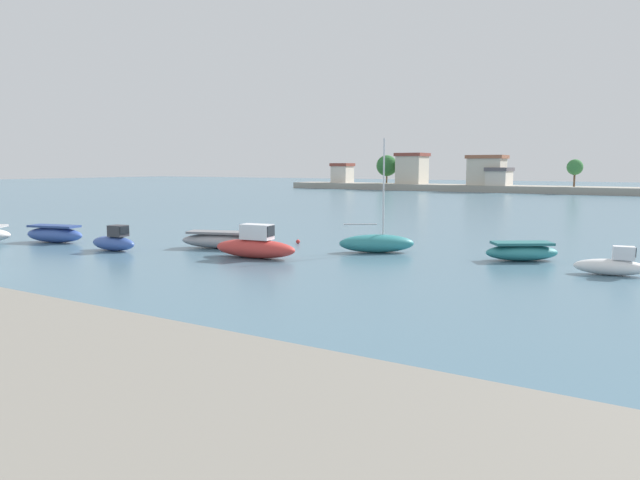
# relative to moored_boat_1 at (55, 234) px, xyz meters

# --- Properties ---
(moored_boat_1) EXTENTS (4.64, 2.51, 1.19)m
(moored_boat_1) POSITION_rel_moored_boat_1_xyz_m (0.00, 0.00, 0.00)
(moored_boat_1) COLOR #3856A8
(moored_boat_1) RESTS_ON ground
(moored_boat_2) EXTENTS (3.37, 1.44, 1.59)m
(moored_boat_2) POSITION_rel_moored_boat_1_xyz_m (6.76, -0.49, 0.00)
(moored_boat_2) COLOR #3856A8
(moored_boat_2) RESTS_ON ground
(moored_boat_3) EXTENTS (5.53, 3.25, 1.08)m
(moored_boat_3) POSITION_rel_moored_boat_1_xyz_m (11.60, 3.87, -0.05)
(moored_boat_3) COLOR #9E9EA3
(moored_boat_3) RESTS_ON ground
(moored_boat_4) EXTENTS (5.21, 2.32, 1.92)m
(moored_boat_4) POSITION_rel_moored_boat_1_xyz_m (15.91, 1.91, 0.10)
(moored_boat_4) COLOR #C63833
(moored_boat_4) RESTS_ON ground
(moored_boat_5) EXTENTS (4.56, 3.68, 6.84)m
(moored_boat_5) POSITION_rel_moored_boat_1_xyz_m (20.78, 7.49, 0.00)
(moored_boat_5) COLOR teal
(moored_boat_5) RESTS_ON ground
(moored_boat_6) EXTENTS (4.20, 3.56, 1.04)m
(moored_boat_6) POSITION_rel_moored_boat_1_xyz_m (28.98, 9.00, -0.08)
(moored_boat_6) COLOR teal
(moored_boat_6) RESTS_ON ground
(moored_boat_7) EXTENTS (3.39, 1.58, 1.42)m
(moored_boat_7) POSITION_rel_moored_boat_1_xyz_m (33.74, 6.75, -0.09)
(moored_boat_7) COLOR white
(moored_boat_7) RESTS_ON ground
(mooring_buoy_2) EXTENTS (0.28, 0.28, 0.28)m
(mooring_buoy_2) POSITION_rel_moored_boat_1_xyz_m (14.43, 8.36, -0.43)
(mooring_buoy_2) COLOR red
(mooring_buoy_2) RESTS_ON ground
(distant_shoreline) EXTENTS (102.88, 8.37, 7.98)m
(distant_shoreline) POSITION_rel_moored_boat_1_xyz_m (0.32, 96.48, 1.53)
(distant_shoreline) COLOR #9E998C
(distant_shoreline) RESTS_ON ground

